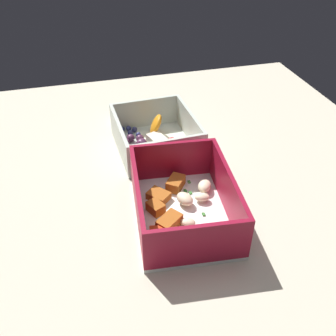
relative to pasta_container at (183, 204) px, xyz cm
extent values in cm
cube|color=beige|center=(9.86, -1.79, -3.24)|extent=(80.00, 80.00, 2.00)
cube|color=white|center=(-0.09, -0.10, -1.94)|extent=(19.53, 14.99, 0.60)
cube|color=maroon|center=(-8.91, 0.77, 1.52)|extent=(1.89, 13.27, 6.32)
cube|color=maroon|center=(8.73, -0.96, 1.52)|extent=(1.89, 13.27, 6.32)
cube|color=maroon|center=(0.53, 6.21, 1.52)|extent=(17.10, 2.27, 6.32)
cube|color=maroon|center=(-0.71, -6.40, 1.52)|extent=(17.10, 2.27, 6.32)
ellipsoid|color=beige|center=(3.83, -4.61, -0.67)|extent=(3.37, 3.09, 1.38)
ellipsoid|color=beige|center=(1.71, -3.52, -0.87)|extent=(1.98, 2.48, 1.10)
ellipsoid|color=beige|center=(-2.72, 0.02, -0.91)|extent=(2.18, 2.51, 1.05)
ellipsoid|color=beige|center=(1.74, -0.87, -0.64)|extent=(3.42, 2.95, 1.43)
ellipsoid|color=beige|center=(-6.88, -0.44, -0.82)|extent=(2.85, 2.57, 1.17)
ellipsoid|color=beige|center=(-4.72, -2.27, -0.90)|extent=(2.58, 2.31, 1.06)
ellipsoid|color=beige|center=(-5.15, 1.26, -0.94)|extent=(2.46, 2.29, 1.01)
cube|color=#AD5B1E|center=(-2.09, 2.48, -0.85)|extent=(3.85, 4.09, 1.58)
cube|color=#AD5B1E|center=(1.27, 3.62, -0.89)|extent=(2.98, 2.69, 1.51)
cube|color=#AD5B1E|center=(3.88, 2.57, -1.08)|extent=(3.87, 3.80, 1.12)
cube|color=#AD5B1E|center=(5.73, -0.59, -0.81)|extent=(3.82, 3.61, 1.66)
cube|color=red|center=(-3.97, 4.66, -0.98)|extent=(2.78, 2.31, 1.33)
cube|color=#387A33|center=(3.58, -1.28, -1.54)|extent=(0.60, 0.40, 0.20)
cube|color=#387A33|center=(3.82, -2.40, -1.54)|extent=(0.60, 0.40, 0.20)
cube|color=#387A33|center=(-1.16, -2.81, -1.54)|extent=(0.60, 0.40, 0.20)
cube|color=#387A33|center=(6.37, -2.98, -1.54)|extent=(0.60, 0.40, 0.20)
cube|color=#387A33|center=(4.47, -2.05, -1.54)|extent=(0.60, 0.40, 0.20)
cube|color=silver|center=(18.24, -0.40, -1.94)|extent=(15.71, 14.08, 0.60)
cube|color=silver|center=(10.96, -0.71, 1.10)|extent=(1.16, 13.47, 5.49)
cube|color=silver|center=(25.51, -0.10, 1.10)|extent=(1.16, 13.47, 5.49)
cube|color=silver|center=(17.97, 6.02, 1.10)|extent=(13.97, 1.18, 5.49)
cube|color=silver|center=(18.50, -6.82, 1.10)|extent=(13.97, 1.18, 5.49)
ellipsoid|color=orange|center=(21.37, -1.16, 0.60)|extent=(4.70, 3.92, 4.29)
cube|color=#F4EACC|center=(13.26, -4.41, -0.64)|extent=(3.68, 2.98, 2.00)
cube|color=#F4EACC|center=(17.80, -0.49, -0.63)|extent=(3.99, 3.44, 2.03)
cube|color=red|center=(15.98, -2.74, -0.83)|extent=(3.14, 2.65, 1.63)
sphere|color=#562D4C|center=(19.30, 4.87, -0.92)|extent=(1.45, 1.45, 1.45)
sphere|color=#562D4C|center=(20.49, 3.79, -0.92)|extent=(1.45, 1.45, 1.45)
sphere|color=#562D4C|center=(19.85, 2.18, -0.91)|extent=(1.47, 1.47, 1.47)
sphere|color=#562D4C|center=(16.39, 3.57, -0.72)|extent=(1.85, 1.85, 1.85)
sphere|color=#562D4C|center=(17.70, 2.28, -0.65)|extent=(1.97, 1.97, 1.97)
cone|color=red|center=(14.43, 3.99, -0.67)|extent=(2.43, 2.43, 1.94)
sphere|color=navy|center=(24.22, 4.77, -1.12)|extent=(1.04, 1.04, 1.04)
sphere|color=navy|center=(23.59, 2.51, -1.13)|extent=(1.02, 1.02, 1.02)
sphere|color=navy|center=(22.08, 5.02, -1.13)|extent=(1.02, 1.02, 1.02)
sphere|color=navy|center=(21.61, 2.15, -1.15)|extent=(0.98, 0.98, 0.98)
sphere|color=navy|center=(22.67, 3.47, -1.13)|extent=(1.02, 1.02, 1.02)
sphere|color=navy|center=(24.22, 3.51, -1.13)|extent=(1.03, 1.03, 1.03)
cylinder|color=white|center=(29.74, 3.55, -1.44)|extent=(4.32, 4.32, 1.61)
camera|label=1|loc=(-37.90, 12.03, 36.05)|focal=40.72mm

